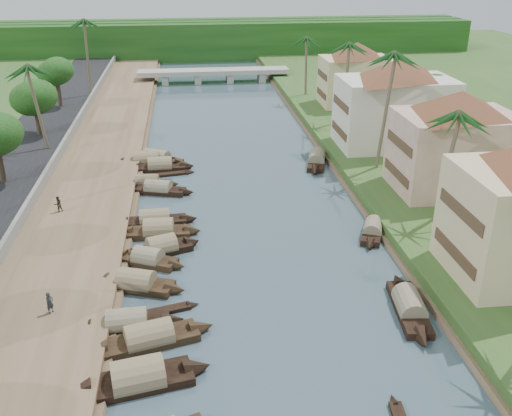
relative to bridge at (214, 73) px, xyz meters
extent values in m
plane|color=#3A4E57|center=(0.00, -72.00, -1.72)|extent=(220.00, 220.00, 0.00)
cube|color=brown|center=(-16.00, -52.00, -1.32)|extent=(10.00, 180.00, 0.80)
cube|color=#2C5221|center=(19.00, -52.00, -1.12)|extent=(16.00, 180.00, 1.20)
cube|color=slate|center=(-20.20, -52.00, -0.37)|extent=(0.40, 180.00, 1.10)
cube|color=#133C10|center=(0.00, 23.00, 2.28)|extent=(120.00, 4.00, 8.00)
cube|color=#133C10|center=(0.00, 28.00, 2.28)|extent=(120.00, 4.00, 8.00)
cube|color=#133C10|center=(0.00, 33.00, 2.28)|extent=(120.00, 4.00, 8.00)
cube|color=#9C9B92|center=(0.00, 0.00, 0.28)|extent=(28.00, 4.00, 0.80)
cube|color=#9C9B92|center=(-9.00, 0.00, -0.82)|extent=(1.20, 3.50, 1.80)
cube|color=#9C9B92|center=(-3.00, 0.00, -0.82)|extent=(1.20, 3.50, 1.80)
cube|color=#9C9B92|center=(3.00, 0.00, -0.82)|extent=(1.20, 3.50, 1.80)
cube|color=#9C9B92|center=(9.00, 0.00, -0.82)|extent=(1.20, 3.50, 1.80)
cube|color=#4B3423|center=(12.95, -74.00, 1.48)|extent=(0.10, 6.40, 0.90)
cube|color=#4B3423|center=(12.95, -74.00, 4.68)|extent=(0.10, 6.40, 0.90)
cube|color=beige|center=(20.00, -58.00, 3.23)|extent=(11.00, 8.00, 7.50)
pyramid|color=brown|center=(20.00, -58.00, 8.08)|extent=(14.11, 14.11, 2.20)
cube|color=#4B3423|center=(14.45, -58.00, 1.35)|extent=(0.10, 6.40, 0.90)
cube|color=#4B3423|center=(14.45, -58.00, 4.35)|extent=(0.10, 6.40, 0.90)
cube|color=beige|center=(19.00, -44.00, 3.48)|extent=(13.00, 8.00, 8.00)
pyramid|color=brown|center=(19.00, -44.00, 8.58)|extent=(15.59, 15.59, 2.20)
cube|color=#4B3423|center=(12.45, -44.00, 1.48)|extent=(0.10, 6.40, 0.90)
cube|color=#4B3423|center=(12.45, -44.00, 4.68)|extent=(0.10, 6.40, 0.90)
cube|color=beige|center=(20.00, -24.00, 2.98)|extent=(10.00, 7.00, 7.00)
pyramid|color=brown|center=(20.00, -24.00, 7.58)|extent=(12.62, 12.62, 2.20)
cube|color=#4B3423|center=(14.95, -24.00, 1.23)|extent=(0.10, 5.60, 0.90)
cube|color=#4B3423|center=(14.95, -24.00, 4.03)|extent=(0.10, 5.60, 0.90)
cube|color=black|center=(-8.86, -81.27, -1.52)|extent=(6.51, 3.37, 0.70)
cone|color=black|center=(-5.48, -80.60, -1.44)|extent=(2.16, 2.30, 2.19)
cone|color=black|center=(-12.24, -81.94, -1.44)|extent=(2.16, 2.30, 2.19)
cylinder|color=#897B57|center=(-8.86, -81.27, -1.14)|extent=(5.09, 3.17, 2.30)
cube|color=black|center=(-8.41, -77.58, -1.52)|extent=(6.51, 3.47, 0.70)
cone|color=black|center=(-5.08, -76.70, -1.44)|extent=(2.17, 2.14, 1.95)
cone|color=black|center=(-11.75, -78.47, -1.44)|extent=(2.17, 2.14, 1.95)
cylinder|color=#897B57|center=(-8.41, -77.58, -1.14)|extent=(5.11, 3.17, 2.02)
cube|color=black|center=(-9.93, -75.77, -1.52)|extent=(5.55, 1.94, 0.70)
cone|color=black|center=(-6.88, -75.66, -1.44)|extent=(1.63, 1.63, 1.75)
cone|color=black|center=(-12.98, -75.87, -1.44)|extent=(1.63, 1.63, 1.75)
cylinder|color=gray|center=(-9.93, -75.77, -1.14)|extent=(4.25, 1.97, 1.82)
cube|color=black|center=(-9.64, -70.86, -1.52)|extent=(5.80, 3.61, 0.70)
cone|color=black|center=(-6.77, -71.89, -1.44)|extent=(2.06, 2.11, 1.85)
cone|color=black|center=(-12.51, -69.83, -1.44)|extent=(2.06, 2.11, 1.85)
cylinder|color=#897B57|center=(-9.64, -70.86, -1.14)|extent=(4.60, 3.24, 1.94)
cube|color=black|center=(-7.94, -65.61, -1.52)|extent=(5.18, 3.39, 0.70)
cone|color=black|center=(-5.41, -64.70, -1.44)|extent=(1.91, 2.06, 1.83)
cone|color=black|center=(-10.46, -66.52, -1.44)|extent=(1.91, 2.06, 1.83)
cylinder|color=#897B57|center=(-7.94, -65.61, -1.14)|extent=(4.13, 3.07, 1.94)
cube|color=black|center=(-8.97, -67.34, -1.52)|extent=(4.92, 3.52, 0.70)
cone|color=black|center=(-6.64, -68.46, -1.44)|extent=(1.88, 1.94, 1.65)
cone|color=black|center=(-11.30, -66.22, -1.44)|extent=(1.88, 1.94, 1.65)
cylinder|color=gray|center=(-8.97, -67.34, -1.14)|extent=(3.96, 3.11, 1.73)
cube|color=black|center=(-8.71, -60.20, -1.52)|extent=(5.70, 2.00, 0.70)
cone|color=black|center=(-5.58, -60.07, -1.44)|extent=(1.68, 1.66, 1.78)
cone|color=black|center=(-11.83, -60.32, -1.44)|extent=(1.68, 1.66, 1.78)
cylinder|color=#897B57|center=(-8.71, -60.20, -1.14)|extent=(4.37, 2.01, 1.84)
cube|color=black|center=(-8.29, -62.45, -1.52)|extent=(5.45, 2.26, 0.70)
cone|color=black|center=(-5.31, -62.59, -1.44)|extent=(1.66, 1.87, 1.97)
cone|color=black|center=(-11.26, -62.30, -1.44)|extent=(1.66, 1.87, 1.97)
cylinder|color=#897B57|center=(-8.29, -62.45, -1.14)|extent=(4.19, 2.28, 2.08)
cube|color=black|center=(-8.63, -52.84, -1.52)|extent=(5.73, 3.14, 0.70)
cone|color=black|center=(-5.71, -53.71, -1.44)|extent=(1.92, 1.86, 1.65)
cone|color=black|center=(-11.55, -51.96, -1.44)|extent=(1.92, 1.86, 1.65)
cylinder|color=gray|center=(-8.63, -52.84, -1.14)|extent=(4.51, 2.83, 1.70)
cube|color=black|center=(-9.84, -50.97, -1.52)|extent=(5.01, 2.21, 0.70)
cone|color=black|center=(-7.17, -51.32, -1.44)|extent=(1.57, 1.60, 1.58)
cone|color=black|center=(-12.51, -50.62, -1.44)|extent=(1.57, 1.60, 1.58)
cylinder|color=#897B57|center=(-9.84, -50.97, -1.14)|extent=(3.89, 2.12, 1.65)
cube|color=black|center=(-8.63, -46.11, -1.52)|extent=(5.60, 1.94, 0.70)
cone|color=black|center=(-5.53, -46.10, -1.44)|extent=(1.63, 1.73, 1.90)
cone|color=black|center=(-11.74, -46.12, -1.44)|extent=(1.63, 1.73, 1.90)
cylinder|color=#897B57|center=(-8.63, -46.11, -1.14)|extent=(4.28, 2.01, 1.99)
cube|color=black|center=(-9.16, -43.29, -1.52)|extent=(6.42, 4.84, 0.70)
cone|color=black|center=(-6.10, -45.13, -1.44)|extent=(2.38, 2.31, 1.82)
cone|color=black|center=(-12.21, -41.46, -1.44)|extent=(2.38, 2.31, 1.82)
cylinder|color=gray|center=(-9.16, -43.29, -1.14)|extent=(5.16, 4.12, 1.86)
cube|color=black|center=(-10.32, -43.98, -1.52)|extent=(6.10, 2.25, 0.70)
cone|color=black|center=(-6.99, -43.81, -1.44)|extent=(1.82, 1.84, 1.95)
cone|color=black|center=(-13.65, -44.14, -1.44)|extent=(1.82, 1.84, 1.95)
cylinder|color=#897B57|center=(-10.32, -43.98, -1.14)|extent=(4.69, 2.26, 2.03)
cube|color=black|center=(9.11, -76.24, -1.52)|extent=(2.55, 6.51, 0.70)
cone|color=black|center=(9.53, -72.74, -1.44)|extent=(1.82, 1.98, 1.83)
cone|color=black|center=(8.69, -79.74, -1.44)|extent=(1.82, 1.98, 1.83)
cylinder|color=gray|center=(9.11, -76.24, -1.14)|extent=(2.44, 5.04, 1.87)
cube|color=black|center=(10.25, -64.56, -1.52)|extent=(3.42, 5.24, 0.70)
cone|color=black|center=(11.33, -62.00, -1.44)|extent=(1.88, 1.88, 1.59)
cone|color=black|center=(9.17, -67.13, -1.44)|extent=(1.88, 1.88, 1.59)
cylinder|color=gray|center=(10.25, -64.56, -1.14)|extent=(3.01, 4.17, 1.66)
cube|color=black|center=(9.40, -46.11, -1.52)|extent=(3.52, 6.68, 0.70)
cone|color=black|center=(10.37, -42.68, -1.44)|extent=(2.09, 2.20, 1.86)
cone|color=black|center=(8.42, -49.55, -1.44)|extent=(2.09, 2.20, 1.86)
cylinder|color=gray|center=(9.40, -46.11, -1.14)|extent=(3.18, 5.24, 1.91)
cone|color=black|center=(5.16, -84.34, -1.62)|extent=(0.79, 1.02, 0.70)
cube|color=black|center=(-7.50, -74.17, -1.62)|extent=(3.60, 1.64, 0.35)
cone|color=black|center=(-5.58, -73.68, -1.62)|extent=(1.05, 0.98, 0.78)
cone|color=black|center=(-9.41, -74.67, -1.62)|extent=(1.05, 0.98, 0.78)
cube|color=black|center=(-7.67, -47.88, -1.62)|extent=(4.39, 1.61, 0.35)
cone|color=black|center=(-5.29, -47.46, -1.62)|extent=(1.21, 1.04, 0.86)
cone|color=black|center=(-10.06, -48.31, -1.62)|extent=(1.21, 1.04, 0.86)
cylinder|color=brown|center=(16.00, -64.52, 4.23)|extent=(1.33, 0.36, 9.50)
sphere|color=#18491A|center=(16.00, -64.52, 8.80)|extent=(3.20, 3.20, 3.20)
cylinder|color=brown|center=(15.00, -51.28, 5.60)|extent=(1.33, 0.36, 12.24)
sphere|color=#18491A|center=(15.00, -51.28, 11.49)|extent=(3.20, 3.20, 3.20)
cylinder|color=brown|center=(16.00, -33.28, 4.74)|extent=(0.48, 0.36, 10.53)
sphere|color=#18491A|center=(16.00, -33.28, 9.79)|extent=(3.20, 3.20, 3.20)
cylinder|color=brown|center=(-22.00, -40.81, 4.50)|extent=(1.36, 0.36, 9.64)
sphere|color=#18491A|center=(-22.00, -40.81, 9.14)|extent=(3.20, 3.20, 3.20)
cylinder|color=brown|center=(14.00, -16.86, 4.01)|extent=(0.51, 0.36, 9.06)
sphere|color=#18491A|center=(14.00, -16.86, 8.35)|extent=(3.20, 3.20, 3.20)
cylinder|color=brown|center=(-20.50, -13.63, 5.49)|extent=(0.67, 0.36, 11.63)
sphere|color=#18491A|center=(-20.50, -13.63, 11.07)|extent=(3.20, 3.20, 3.20)
cylinder|color=#443627|center=(-24.00, -51.37, 1.34)|extent=(0.60, 0.60, 3.40)
cylinder|color=#443627|center=(-24.00, -34.82, 1.25)|extent=(0.60, 0.60, 3.21)
ellipsoid|color=#133C10|center=(-24.00, -34.82, 4.32)|extent=(5.06, 5.06, 4.16)
cylinder|color=#443627|center=(-24.00, -20.65, 1.40)|extent=(0.60, 0.60, 3.52)
ellipsoid|color=#133C10|center=(-24.00, -20.65, 4.77)|extent=(4.63, 4.63, 3.81)
cylinder|color=#443627|center=(24.00, -42.14, 1.42)|extent=(0.60, 0.60, 3.98)
ellipsoid|color=#133C10|center=(24.00, -42.14, 5.22)|extent=(4.99, 4.99, 4.10)
imported|color=#27272F|center=(-14.93, -74.46, -0.15)|extent=(0.63, 0.67, 1.54)
imported|color=#2D2B1F|center=(-17.46, -58.03, -0.17)|extent=(0.93, 0.90, 1.51)
camera|label=1|loc=(-5.34, -107.40, 21.01)|focal=40.00mm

